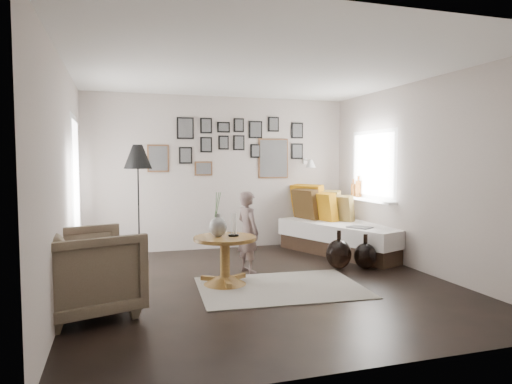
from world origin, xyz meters
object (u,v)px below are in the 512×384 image
object	(u,v)px
vase	(218,223)
demijohn_large	(339,254)
floor_lamp	(138,161)
pedestal_table	(225,263)
armchair	(88,272)
magazine_basket	(90,288)
child	(248,232)
daybed	(342,232)
demijohn_small	(365,256)

from	to	relation	value
vase	demijohn_large	size ratio (longest dim) A/B	1.01
floor_lamp	pedestal_table	bearing A→B (deg)	-58.39
armchair	floor_lamp	world-z (taller)	floor_lamp
vase	demijohn_large	world-z (taller)	vase
demijohn_large	magazine_basket	bearing A→B (deg)	-167.16
armchair	child	xyz separation A→B (m)	(1.97, 1.17, 0.12)
armchair	magazine_basket	xyz separation A→B (m)	(0.00, 0.27, -0.23)
armchair	demijohn_large	bearing A→B (deg)	-90.27
daybed	demijohn_large	bearing A→B (deg)	-141.46
daybed	magazine_basket	world-z (taller)	daybed
floor_lamp	demijohn_large	xyz separation A→B (m)	(2.66, -1.17, -1.30)
demijohn_small	child	distance (m)	1.69
child	vase	bearing A→B (deg)	115.59
pedestal_table	magazine_basket	xyz separation A→B (m)	(-1.53, -0.38, -0.08)
magazine_basket	demijohn_large	distance (m)	3.33
pedestal_table	daybed	size ratio (longest dim) A/B	0.32
pedestal_table	floor_lamp	distance (m)	2.17
child	armchair	bearing A→B (deg)	102.86
pedestal_table	demijohn_large	size ratio (longest dim) A/B	1.41
demijohn_large	child	size ratio (longest dim) A/B	0.49
child	magazine_basket	bearing A→B (deg)	96.67
daybed	magazine_basket	size ratio (longest dim) A/B	6.01
child	demijohn_large	bearing A→B (deg)	-114.87
vase	armchair	xyz separation A→B (m)	(-1.45, -0.68, -0.33)
floor_lamp	magazine_basket	distance (m)	2.39
vase	floor_lamp	bearing A→B (deg)	119.70
pedestal_table	vase	world-z (taller)	vase
armchair	magazine_basket	distance (m)	0.36
magazine_basket	demijohn_small	xyz separation A→B (m)	(3.60, 0.62, -0.01)
pedestal_table	daybed	world-z (taller)	daybed
pedestal_table	demijohn_large	distance (m)	1.76
armchair	child	bearing A→B (deg)	-76.87
floor_lamp	magazine_basket	size ratio (longest dim) A/B	4.37
demijohn_small	child	bearing A→B (deg)	170.33
demijohn_large	pedestal_table	bearing A→B (deg)	-168.31
vase	magazine_basket	world-z (taller)	vase
daybed	child	distance (m)	2.05
pedestal_table	magazine_basket	distance (m)	1.58
magazine_basket	armchair	bearing A→B (deg)	-90.44
floor_lamp	vase	bearing A→B (deg)	-60.30
magazine_basket	demijohn_small	world-z (taller)	demijohn_small
daybed	pedestal_table	bearing A→B (deg)	-170.96
floor_lamp	child	world-z (taller)	floor_lamp
demijohn_small	child	world-z (taller)	child
child	daybed	bearing A→B (deg)	-83.37
vase	magazine_basket	size ratio (longest dim) A/B	1.36
vase	demijohn_large	bearing A→B (deg)	10.57
demijohn_small	floor_lamp	bearing A→B (deg)	156.82
demijohn_large	child	world-z (taller)	child
demijohn_small	vase	bearing A→B (deg)	-174.26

